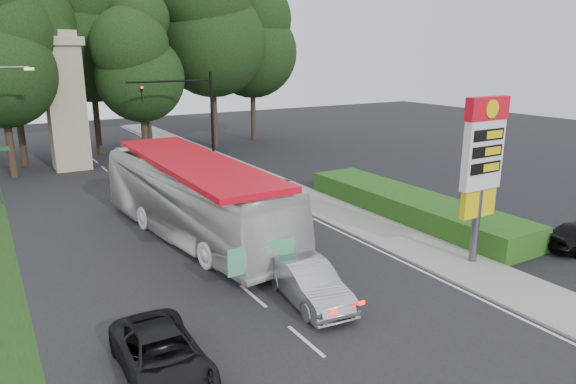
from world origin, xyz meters
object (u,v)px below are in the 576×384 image
gas_station_pylon (483,158)px  traffic_signal_mast (194,108)px  transit_bus (194,199)px  monument (65,101)px  suv_charcoal (162,355)px  sedan_silver (309,283)px

gas_station_pylon → traffic_signal_mast: 22.29m
gas_station_pylon → transit_bus: size_ratio=0.51×
transit_bus → traffic_signal_mast: bearing=61.1°
monument → suv_charcoal: bearing=-94.4°
gas_station_pylon → sedan_silver: bearing=175.1°
gas_station_pylon → sedan_silver: 8.58m
traffic_signal_mast → transit_bus: (-5.18, -13.12, -2.78)m
suv_charcoal → transit_bus: bearing=65.6°
gas_station_pylon → suv_charcoal: (-13.42, -0.90, -3.83)m
gas_station_pylon → traffic_signal_mast: size_ratio=0.95×
transit_bus → suv_charcoal: (-4.72, -9.78, -1.27)m
monument → suv_charcoal: (-2.22, -28.91, -4.48)m
transit_bus → monument: bearing=90.1°
transit_bus → sedan_silver: transit_bus is taller
sedan_silver → suv_charcoal: sedan_silver is taller
traffic_signal_mast → suv_charcoal: 25.28m
sedan_silver → gas_station_pylon: bearing=1.4°
traffic_signal_mast → gas_station_pylon: bearing=-80.9°
traffic_signal_mast → sedan_silver: (-4.18, -21.35, -3.95)m
monument → transit_bus: 19.55m
transit_bus → suv_charcoal: 10.94m
traffic_signal_mast → suv_charcoal: (-9.90, -22.91, -4.05)m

